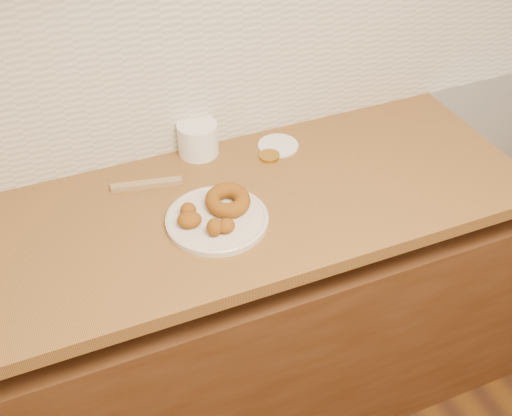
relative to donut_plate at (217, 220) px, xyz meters
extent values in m
cube|color=#57341D|center=(0.38, 0.06, -0.52)|extent=(3.60, 0.60, 0.77)
cube|color=olive|center=(-0.27, 0.06, -0.03)|extent=(2.30, 0.62, 0.04)
cube|color=beige|center=(0.38, 0.36, 0.29)|extent=(3.60, 0.02, 0.60)
cylinder|color=beige|center=(0.00, 0.00, 0.00)|extent=(0.26, 0.26, 0.02)
torus|color=brown|center=(0.04, 0.03, 0.03)|extent=(0.12, 0.13, 0.05)
ellipsoid|color=brown|center=(-0.06, 0.04, 0.03)|extent=(0.05, 0.06, 0.04)
ellipsoid|color=brown|center=(-0.07, 0.00, 0.03)|extent=(0.07, 0.07, 0.04)
ellipsoid|color=brown|center=(-0.03, -0.06, 0.03)|extent=(0.06, 0.06, 0.05)
ellipsoid|color=brown|center=(0.00, -0.06, 0.03)|extent=(0.05, 0.05, 0.04)
cylinder|color=white|center=(0.06, 0.31, 0.04)|extent=(0.13, 0.13, 0.10)
cylinder|color=white|center=(0.29, 0.25, 0.00)|extent=(0.15, 0.15, 0.01)
cylinder|color=#B58629|center=(0.24, 0.21, 0.00)|extent=(0.06, 0.06, 0.01)
cube|color=#977B51|center=(-0.13, 0.21, 0.00)|extent=(0.19, 0.06, 0.02)
camera|label=1|loc=(-0.39, -1.18, 1.08)|focal=45.00mm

